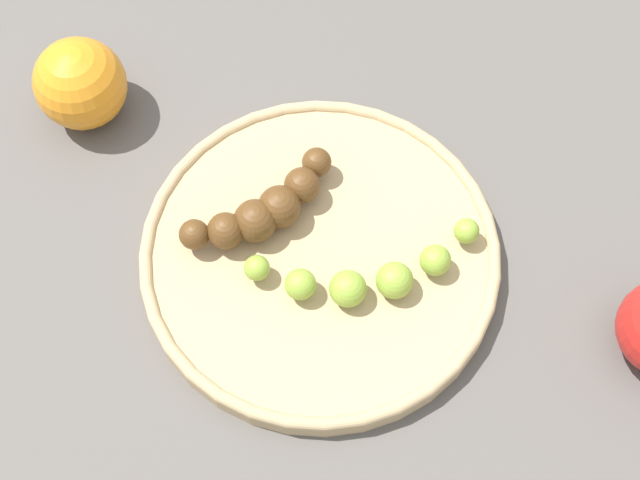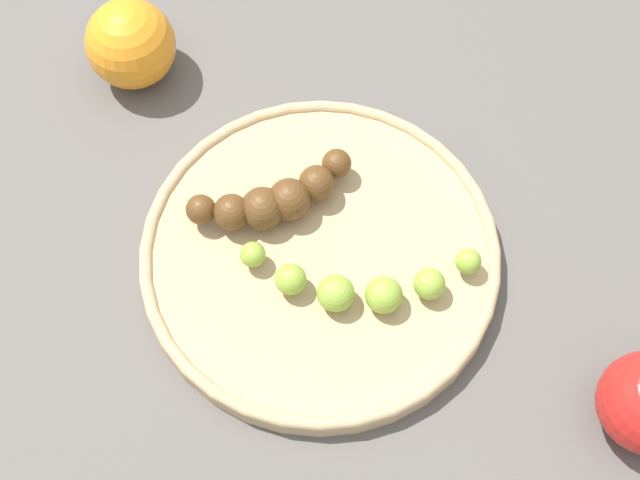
{
  "view_description": "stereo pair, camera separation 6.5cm",
  "coord_description": "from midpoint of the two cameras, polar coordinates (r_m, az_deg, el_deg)",
  "views": [
    {
      "loc": [
        0.2,
        -0.21,
        0.62
      ],
      "look_at": [
        0.0,
        0.0,
        0.04
      ],
      "focal_mm": 49.11,
      "sensor_mm": 36.0,
      "label": 1
    },
    {
      "loc": [
        0.24,
        -0.16,
        0.62
      ],
      "look_at": [
        0.0,
        0.0,
        0.04
      ],
      "focal_mm": 49.11,
      "sensor_mm": 36.0,
      "label": 2
    }
  ],
  "objects": [
    {
      "name": "banana_green",
      "position": [
        0.64,
        0.33,
        -2.56
      ],
      "size": [
        0.11,
        0.15,
        0.03
      ],
      "rotation": [
        0.0,
        0.0,
        5.66
      ],
      "color": "#8CAD38",
      "rests_on": "fruit_bowl"
    },
    {
      "name": "banana_overripe",
      "position": [
        0.67,
        -6.38,
        1.76
      ],
      "size": [
        0.06,
        0.13,
        0.03
      ],
      "rotation": [
        0.0,
        0.0,
        6.07
      ],
      "color": "#593819",
      "rests_on": "fruit_bowl"
    },
    {
      "name": "ground_plane",
      "position": [
        0.69,
        -2.71,
        -1.67
      ],
      "size": [
        2.4,
        2.4,
        0.0
      ],
      "primitive_type": "plane",
      "color": "#56514C"
    },
    {
      "name": "orange_fruit",
      "position": [
        0.76,
        -17.78,
        9.45
      ],
      "size": [
        0.08,
        0.08,
        0.08
      ],
      "primitive_type": "sphere",
      "color": "orange",
      "rests_on": "ground_plane"
    },
    {
      "name": "fruit_bowl",
      "position": [
        0.67,
        -2.75,
        -1.24
      ],
      "size": [
        0.28,
        0.28,
        0.02
      ],
      "color": "tan",
      "rests_on": "ground_plane"
    }
  ]
}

